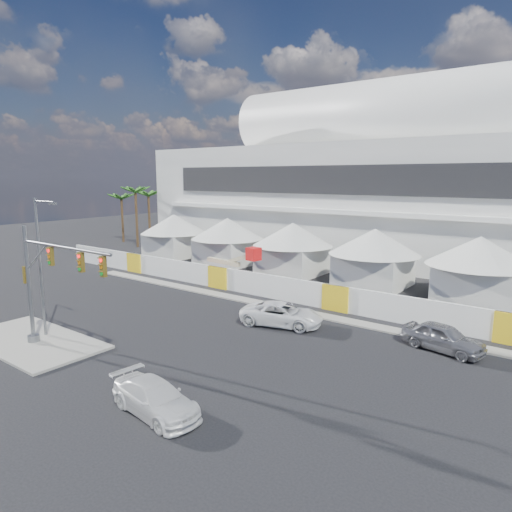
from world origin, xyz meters
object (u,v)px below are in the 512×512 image
Objects in this scene: traffic_mast at (45,283)px; streetlight_median at (41,258)px; pickup_near at (155,398)px; boom_lift at (220,273)px; sedan_silver at (443,337)px; pickup_curb at (282,314)px.

traffic_mast is 1.00× the size of streetlight_median.
pickup_near is 11.24m from traffic_mast.
streetlight_median reaches higher than boom_lift.
traffic_mast is at bearing 139.00° from sedan_silver.
boom_lift is at bearing 93.12° from streetlight_median.
sedan_silver is 0.55× the size of traffic_mast.
streetlight_median reaches higher than traffic_mast.
pickup_curb is 0.65× the size of traffic_mast.
boom_lift is at bearing 43.90° from pickup_curb.
traffic_mast is 19.36m from boom_lift.
sedan_silver is at bearing -95.95° from pickup_curb.
streetlight_median is 1.08× the size of boom_lift.
streetlight_median is (-10.60, -11.08, 4.39)m from pickup_curb.
streetlight_median is at bearing 87.34° from pickup_near.
traffic_mast reaches higher than boom_lift.
sedan_silver reaches higher than pickup_curb.
pickup_near is 0.56× the size of traffic_mast.
sedan_silver is at bearing 31.75° from streetlight_median.
pickup_near is 13.81m from streetlight_median.
pickup_curb is 0.70× the size of boom_lift.
pickup_near is 0.55× the size of streetlight_median.
pickup_near is at bearing -5.83° from traffic_mast.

